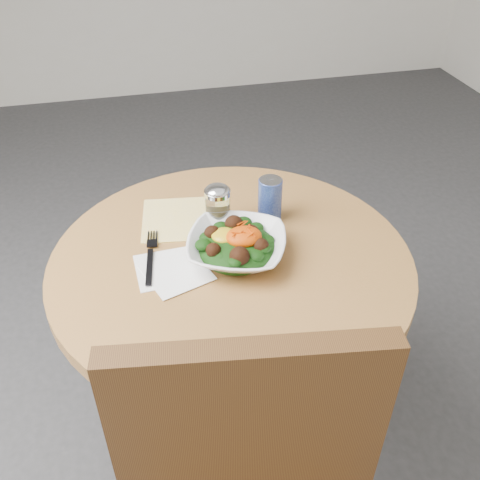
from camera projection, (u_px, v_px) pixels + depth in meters
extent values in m
plane|color=#313134|center=(233.00, 431.00, 1.78)|extent=(6.00, 6.00, 0.00)
cylinder|color=black|center=(233.00, 429.00, 1.77)|extent=(0.52, 0.52, 0.03)
cylinder|color=black|center=(233.00, 361.00, 1.56)|extent=(0.10, 0.10, 0.71)
cylinder|color=#BD7E44|center=(231.00, 262.00, 1.34)|extent=(0.90, 0.90, 0.04)
cube|color=#4A3115|center=(249.00, 453.00, 0.91)|extent=(0.45, 0.11, 0.53)
cube|color=#E1AA0B|center=(184.00, 219.00, 1.45)|extent=(0.25, 0.23, 0.00)
cube|color=white|center=(166.00, 268.00, 1.29)|extent=(0.15, 0.15, 0.00)
cube|color=white|center=(177.00, 273.00, 1.27)|extent=(0.18, 0.18, 0.00)
imported|color=white|center=(237.00, 247.00, 1.31)|extent=(0.31, 0.31, 0.06)
ellipsoid|color=black|center=(237.00, 248.00, 1.31)|extent=(0.19, 0.19, 0.07)
ellipsoid|color=gold|center=(224.00, 235.00, 1.30)|extent=(0.06, 0.06, 0.02)
ellipsoid|color=#DE5A04|center=(244.00, 237.00, 1.29)|extent=(0.09, 0.08, 0.04)
cube|color=black|center=(149.00, 267.00, 1.28)|extent=(0.03, 0.13, 0.00)
cube|color=black|center=(152.00, 240.00, 1.37)|extent=(0.04, 0.08, 0.00)
cylinder|color=silver|center=(218.00, 210.00, 1.40)|extent=(0.06, 0.06, 0.10)
cylinder|color=olive|center=(218.00, 217.00, 1.41)|extent=(0.05, 0.05, 0.05)
cylinder|color=silver|center=(217.00, 192.00, 1.36)|extent=(0.07, 0.07, 0.01)
ellipsoid|color=silver|center=(217.00, 191.00, 1.36)|extent=(0.06, 0.06, 0.03)
cylinder|color=navy|center=(270.00, 199.00, 1.42)|extent=(0.06, 0.06, 0.12)
cylinder|color=silver|center=(271.00, 180.00, 1.39)|extent=(0.06, 0.06, 0.00)
cube|color=silver|center=(269.00, 178.00, 1.39)|extent=(0.02, 0.02, 0.00)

